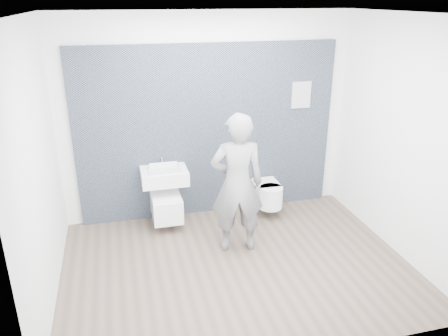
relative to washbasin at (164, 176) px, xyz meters
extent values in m
plane|color=brown|center=(0.67, -1.21, -0.72)|extent=(4.00, 4.00, 0.00)
plane|color=white|center=(0.67, 0.29, 0.68)|extent=(4.00, 0.00, 4.00)
plane|color=white|center=(0.67, -2.71, 0.68)|extent=(4.00, 0.00, 4.00)
plane|color=white|center=(-1.33, -1.21, 0.68)|extent=(0.00, 3.00, 3.00)
plane|color=white|center=(2.67, -1.21, 0.68)|extent=(0.00, 3.00, 3.00)
plane|color=white|center=(0.67, -1.21, 2.08)|extent=(4.00, 4.00, 0.00)
cube|color=black|center=(0.67, 0.26, -0.72)|extent=(3.60, 0.06, 2.40)
cube|color=white|center=(0.00, 0.00, -0.01)|extent=(0.61, 0.46, 0.18)
cube|color=silver|center=(0.00, -0.02, 0.08)|extent=(0.43, 0.31, 0.03)
cylinder|color=silver|center=(0.00, 0.17, 0.16)|extent=(0.02, 0.02, 0.15)
cylinder|color=silver|center=(0.00, 0.12, 0.23)|extent=(0.02, 0.10, 0.02)
cylinder|color=silver|center=(0.00, 0.21, -0.16)|extent=(0.04, 0.04, 0.12)
cube|color=white|center=(0.00, -0.05, -0.43)|extent=(0.39, 0.57, 0.33)
cylinder|color=silver|center=(0.00, -0.09, -0.28)|extent=(0.28, 0.28, 0.03)
cube|color=white|center=(0.00, -0.09, -0.25)|extent=(0.37, 0.45, 0.02)
cube|color=white|center=(0.00, 0.13, -0.04)|extent=(0.37, 0.13, 0.40)
cube|color=silver|center=(0.00, 0.20, -0.55)|extent=(0.10, 0.06, 0.08)
cube|color=white|center=(1.46, 0.03, -0.42)|extent=(0.34, 0.40, 0.29)
cylinder|color=white|center=(1.46, -0.17, -0.42)|extent=(0.34, 0.34, 0.29)
cube|color=white|center=(1.46, 0.00, -0.26)|extent=(0.32, 0.38, 0.03)
cylinder|color=white|center=(1.46, -0.19, -0.26)|extent=(0.32, 0.32, 0.03)
cube|color=silver|center=(1.46, 0.20, -0.52)|extent=(0.10, 0.06, 0.08)
cube|color=silver|center=(2.00, 0.21, -0.72)|extent=(0.28, 0.03, 0.37)
imported|color=slate|center=(0.77, -0.84, 0.15)|extent=(0.69, 0.50, 1.75)
camera|label=1|loc=(-0.54, -5.41, 2.23)|focal=35.00mm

